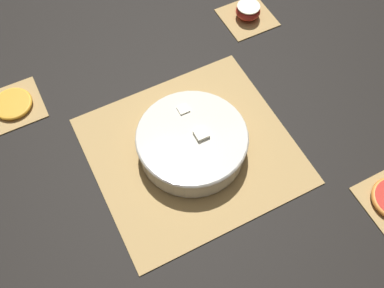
# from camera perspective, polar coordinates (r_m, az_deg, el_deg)

# --- Properties ---
(ground_plane) EXTENTS (6.00, 6.00, 0.00)m
(ground_plane) POSITION_cam_1_polar(r_m,az_deg,el_deg) (0.99, 0.00, -0.88)
(ground_plane) COLOR black
(bamboo_mat_center) EXTENTS (0.43, 0.40, 0.01)m
(bamboo_mat_center) POSITION_cam_1_polar(r_m,az_deg,el_deg) (0.98, 0.00, -0.79)
(bamboo_mat_center) COLOR #A8844C
(bamboo_mat_center) RESTS_ON ground_plane
(coaster_mat_near_left) EXTENTS (0.13, 0.13, 0.01)m
(coaster_mat_near_left) POSITION_cam_1_polar(r_m,az_deg,el_deg) (1.24, 7.02, 15.71)
(coaster_mat_near_left) COLOR #A8844C
(coaster_mat_near_left) RESTS_ON ground_plane
(coaster_mat_near_right) EXTENTS (0.13, 0.13, 0.01)m
(coaster_mat_near_right) POSITION_cam_1_polar(r_m,az_deg,el_deg) (1.13, -21.71, 4.54)
(coaster_mat_near_right) COLOR #A8844C
(coaster_mat_near_right) RESTS_ON ground_plane
(fruit_salad_bowl) EXTENTS (0.24, 0.24, 0.07)m
(fruit_salad_bowl) POSITION_cam_1_polar(r_m,az_deg,el_deg) (0.95, -0.01, 0.32)
(fruit_salad_bowl) COLOR silver
(fruit_salad_bowl) RESTS_ON bamboo_mat_center
(apple_half) EXTENTS (0.06, 0.06, 0.04)m
(apple_half) POSITION_cam_1_polar(r_m,az_deg,el_deg) (1.23, 7.13, 16.44)
(apple_half) COLOR #B72D23
(apple_half) RESTS_ON coaster_mat_near_left
(orange_slice_whole) EXTENTS (0.09, 0.09, 0.01)m
(orange_slice_whole) POSITION_cam_1_polar(r_m,az_deg,el_deg) (1.12, -21.84, 4.77)
(orange_slice_whole) COLOR orange
(orange_slice_whole) RESTS_ON coaster_mat_near_right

